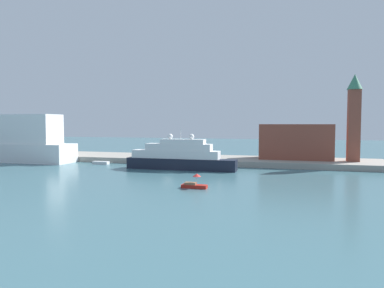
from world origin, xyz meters
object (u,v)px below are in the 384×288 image
(large_yacht, at_px, (179,157))
(harbor_building, at_px, (296,142))
(mooring_bollard, at_px, (196,159))
(bell_tower, at_px, (354,114))
(small_motorboat, at_px, (194,184))
(person_figure, at_px, (170,155))
(work_barge, at_px, (101,163))
(parked_car, at_px, (160,155))

(large_yacht, xyz_separation_m, harbor_building, (29.49, 21.01, 3.50))
(mooring_bollard, bearing_deg, bell_tower, 10.89)
(small_motorboat, distance_m, bell_tower, 56.16)
(person_figure, height_order, mooring_bollard, person_figure)
(small_motorboat, bearing_deg, harbor_building, 68.03)
(large_yacht, height_order, small_motorboat, large_yacht)
(work_barge, height_order, bell_tower, bell_tower)
(parked_car, height_order, mooring_bollard, parked_car)
(large_yacht, relative_size, work_barge, 5.98)
(harbor_building, xyz_separation_m, parked_car, (-41.08, -4.82, -4.58))
(person_figure, bearing_deg, small_motorboat, -64.10)
(small_motorboat, xyz_separation_m, bell_tower, (33.69, 42.73, 13.91))
(large_yacht, height_order, bell_tower, bell_tower)
(work_barge, distance_m, person_figure, 20.72)
(large_yacht, bearing_deg, bell_tower, 21.98)
(large_yacht, bearing_deg, mooring_bollard, 79.35)
(small_motorboat, height_order, harbor_building, harbor_building)
(harbor_building, xyz_separation_m, bell_tower, (15.26, -2.95, 7.93))
(small_motorboat, distance_m, parked_car, 46.74)
(small_motorboat, height_order, bell_tower, bell_tower)
(large_yacht, bearing_deg, person_figure, 118.90)
(large_yacht, bearing_deg, small_motorboat, -65.84)
(parked_car, xyz_separation_m, mooring_bollard, (13.44, -6.38, -0.18))
(harbor_building, bearing_deg, work_barge, -164.31)
(parked_car, distance_m, person_figure, 4.72)
(parked_car, bearing_deg, work_barge, -143.71)
(harbor_building, bearing_deg, bell_tower, -10.95)
(bell_tower, distance_m, person_figure, 53.92)
(bell_tower, bearing_deg, person_figure, -175.26)
(parked_car, height_order, person_figure, person_figure)
(small_motorboat, relative_size, bell_tower, 0.20)
(harbor_building, relative_size, bell_tower, 0.86)
(harbor_building, bearing_deg, mooring_bollard, -157.94)
(parked_car, relative_size, mooring_bollard, 5.11)
(work_barge, relative_size, parked_car, 1.19)
(bell_tower, distance_m, mooring_bollard, 45.50)
(bell_tower, bearing_deg, small_motorboat, -128.25)
(bell_tower, bearing_deg, mooring_bollard, -169.11)
(parked_car, distance_m, mooring_bollard, 14.88)
(harbor_building, height_order, mooring_bollard, harbor_building)
(harbor_building, distance_m, mooring_bollard, 30.21)
(mooring_bollard, bearing_deg, harbor_building, 22.06)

